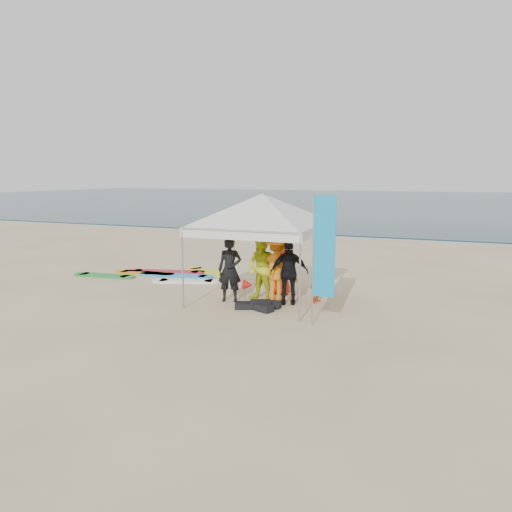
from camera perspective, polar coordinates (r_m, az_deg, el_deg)
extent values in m
plane|color=beige|center=(13.18, -6.44, -6.71)|extent=(120.00, 120.00, 0.00)
cube|color=#0C2633|center=(71.45, 17.42, 5.98)|extent=(160.00, 84.00, 0.08)
cube|color=silver|center=(30.15, 10.39, 2.23)|extent=(160.00, 1.20, 0.01)
imported|color=black|center=(14.31, -3.01, -1.56)|extent=(0.77, 0.60, 1.86)
imported|color=yellow|center=(14.32, 0.69, -1.47)|extent=(1.07, 0.93, 1.89)
imported|color=orange|center=(14.31, 2.48, -1.36)|extent=(1.40, 1.01, 1.96)
imported|color=black|center=(13.94, 3.82, -1.91)|extent=(1.16, 0.79, 1.83)
imported|color=red|center=(15.17, 2.89, -1.48)|extent=(0.83, 0.59, 1.58)
imported|color=orange|center=(14.37, 6.93, -3.55)|extent=(0.44, 0.86, 0.89)
cylinder|color=#A5A5A8|center=(16.52, -2.54, 0.51)|extent=(0.05, 0.05, 2.21)
cylinder|color=#A5A5A8|center=(15.44, 8.69, -0.20)|extent=(0.05, 0.05, 2.21)
cylinder|color=#A5A5A8|center=(13.62, -8.38, -1.45)|extent=(0.05, 0.05, 2.21)
cylinder|color=#A5A5A8|center=(12.30, 5.03, -2.55)|extent=(0.05, 0.05, 2.21)
cube|color=white|center=(12.72, -2.05, 2.36)|extent=(3.41, 0.02, 0.24)
cube|color=white|center=(15.77, 2.91, 3.70)|extent=(3.41, 0.02, 0.24)
cube|color=white|center=(14.92, -5.24, 3.35)|extent=(0.02, 3.41, 0.24)
cube|color=white|center=(13.71, 7.15, 2.80)|extent=(0.02, 3.41, 0.24)
pyramid|color=white|center=(14.16, 0.71, 7.14)|extent=(4.68, 4.68, 0.88)
cylinder|color=#A5A5A8|center=(11.94, 6.53, -0.41)|extent=(0.04, 0.04, 3.24)
cube|color=#0D90D0|center=(11.82, 7.84, 1.06)|extent=(0.51, 0.03, 2.41)
cylinder|color=#A5A5A8|center=(14.39, -1.31, -4.05)|extent=(0.02, 0.02, 0.60)
cone|color=red|center=(14.30, -0.87, -3.32)|extent=(0.28, 0.28, 0.28)
cube|color=black|center=(13.69, 0.50, -5.56)|extent=(0.65, 0.54, 0.22)
cube|color=black|center=(13.40, 0.95, -5.99)|extent=(0.54, 0.45, 0.18)
cube|color=black|center=(13.72, -1.37, -5.67)|extent=(0.61, 0.56, 0.16)
cube|color=black|center=(13.73, 2.05, -5.57)|extent=(0.37, 0.28, 0.20)
cube|color=white|center=(17.16, -8.00, -2.87)|extent=(1.87, 1.07, 0.07)
cube|color=yellow|center=(18.61, -5.27, -1.86)|extent=(1.98, 1.31, 0.07)
cube|color=red|center=(18.93, -10.22, -1.78)|extent=(2.49, 1.15, 0.07)
cube|color=orange|center=(18.80, -12.61, -1.94)|extent=(1.90, 0.67, 0.07)
cube|color=#258830|center=(18.72, -16.92, -2.17)|extent=(1.91, 0.74, 0.07)
cube|color=#2B95E5|center=(18.17, -9.12, -2.21)|extent=(2.30, 0.88, 0.07)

